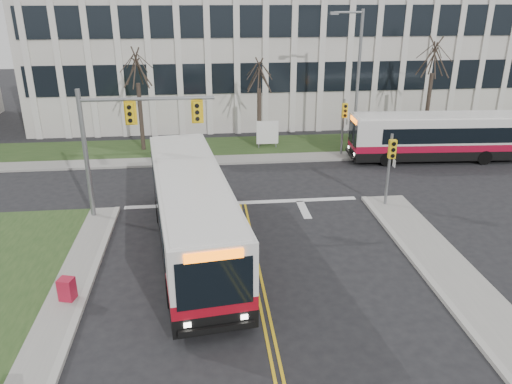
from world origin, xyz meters
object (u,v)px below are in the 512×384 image
at_px(bus_main, 192,214).
at_px(directory_sign, 267,133).
at_px(newspaper_box_red, 67,291).
at_px(streetlight, 356,75).
at_px(bus_cross, 437,138).

bearing_deg(bus_main, directory_sign, 63.38).
bearing_deg(bus_main, newspaper_box_red, -148.60).
distance_m(streetlight, bus_cross, 6.61).
height_order(bus_main, bus_cross, bus_main).
relative_size(streetlight, newspaper_box_red, 9.68).
distance_m(streetlight, newspaper_box_red, 22.49).
height_order(bus_cross, newspaper_box_red, bus_cross).
bearing_deg(bus_main, bus_cross, 27.14).
distance_m(directory_sign, bus_main, 14.93).
height_order(directory_sign, bus_cross, bus_cross).
xyz_separation_m(streetlight, bus_main, (-10.50, -12.77, -3.54)).
bearing_deg(streetlight, newspaper_box_red, -132.42).
height_order(streetlight, newspaper_box_red, streetlight).
height_order(streetlight, bus_cross, streetlight).
height_order(directory_sign, bus_main, bus_main).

